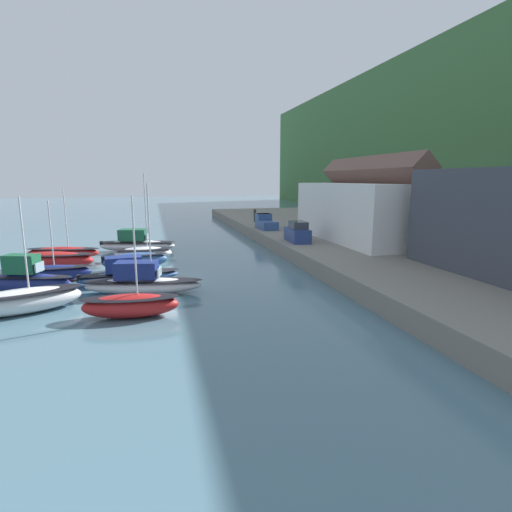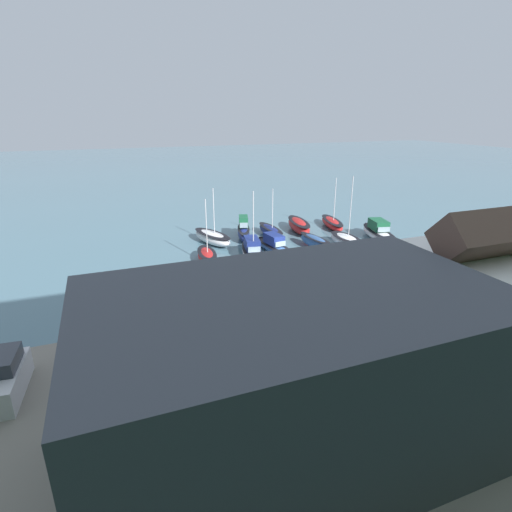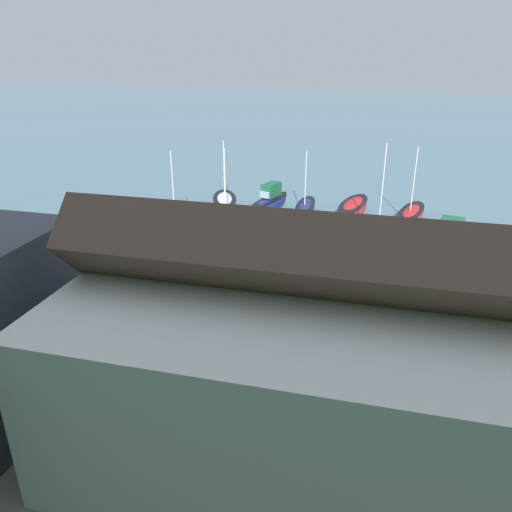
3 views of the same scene
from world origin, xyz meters
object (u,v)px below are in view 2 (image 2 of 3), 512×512
Objects in this scene: moored_boat_1 at (346,240)px; moored_boat_2 at (315,242)px; moored_boat_6 at (332,223)px; moored_boat_3 at (275,246)px; moored_boat_8 at (271,231)px; parked_car_0 at (445,276)px; moored_boat_9 at (244,230)px; moored_boat_7 at (299,225)px; moored_boat_5 at (207,257)px; moored_boat_4 at (252,252)px; parked_car_1 at (3,378)px; moored_boat_10 at (212,237)px; moored_boat_0 at (379,233)px.

moored_boat_1 reaches higher than moored_boat_2.
moored_boat_1 reaches higher than moored_boat_6.
moored_boat_1 is 1.08× the size of moored_boat_3.
parked_car_0 is (-5.99, 22.61, 1.59)m from moored_boat_8.
moored_boat_3 is 1.20× the size of moored_boat_9.
moored_boat_8 is at bearing -161.80° from parked_car_0.
moored_boat_8 is (4.35, 0.67, -0.16)m from moored_boat_7.
moored_boat_7 is at bearing -172.59° from parked_car_0.
moored_boat_9 is (-6.56, -7.10, 0.29)m from moored_boat_5.
moored_boat_2 is at bearing 150.98° from moored_boat_9.
moored_boat_8 reaches higher than parked_car_0.
moored_boat_2 is at bearing 169.56° from moored_boat_3.
moored_boat_3 is 0.92× the size of moored_boat_4.
moored_boat_4 is at bearing -0.80° from moored_boat_2.
moored_boat_9 is at bearing -126.34° from parked_car_1.
moored_boat_10 reaches higher than moored_boat_7.
moored_boat_3 is 18.49m from parked_car_0.
moored_boat_5 is at bearing 64.83° from moored_boat_9.
parked_car_1 is at bearing -82.34° from parked_car_0.
moored_boat_1 reaches higher than moored_boat_0.
moored_boat_6 is at bearing -138.94° from moored_boat_2.
moored_boat_7 is (-6.36, -6.69, 0.13)m from moored_boat_3.
parked_car_0 is (-11.16, 15.49, 1.48)m from moored_boat_4.
moored_boat_4 is (3.16, 1.10, 0.08)m from moored_boat_3.
moored_boat_3 is at bearing -6.00° from moored_boat_1.
moored_boat_0 is 14.09m from moored_boat_3.
moored_boat_7 is 1.14× the size of moored_boat_8.
moored_boat_0 is 1.25× the size of moored_boat_5.
moored_boat_2 is 0.69× the size of moored_boat_4.
moored_boat_3 is 1.19× the size of moored_boat_8.
moored_boat_2 is 0.84× the size of moored_boat_5.
moored_boat_4 is 8.80m from moored_boat_8.
moored_boat_4 is 1.95× the size of parked_car_0.
moored_boat_9 is (1.50, -6.51, 0.30)m from moored_boat_3.
moored_boat_6 is (-2.78, -7.75, -0.07)m from moored_boat_1.
moored_boat_0 is 13.55m from moored_boat_8.
moored_boat_0 is at bearing 175.10° from moored_boat_2.
moored_boat_0 reaches higher than moored_boat_3.
moored_boat_4 reaches higher than moored_boat_9.
moored_boat_7 is at bearing -161.09° from moored_boat_9.
moored_boat_4 is at bearing 41.29° from moored_boat_6.
moored_boat_4 is 1.21× the size of moored_boat_5.
moored_boat_8 is at bearing -170.32° from moored_boat_9.
moored_boat_2 is 7.16m from moored_boat_7.
moored_boat_4 reaches higher than moored_boat_2.
moored_boat_3 is at bearing -136.65° from parked_car_1.
moored_boat_2 is at bearing 131.56° from moored_boat_10.
parked_car_1 is (15.25, 18.35, 1.56)m from moored_boat_5.
moored_boat_9 is 0.90× the size of moored_boat_10.
parked_car_1 is at bearing 49.51° from moored_boat_6.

